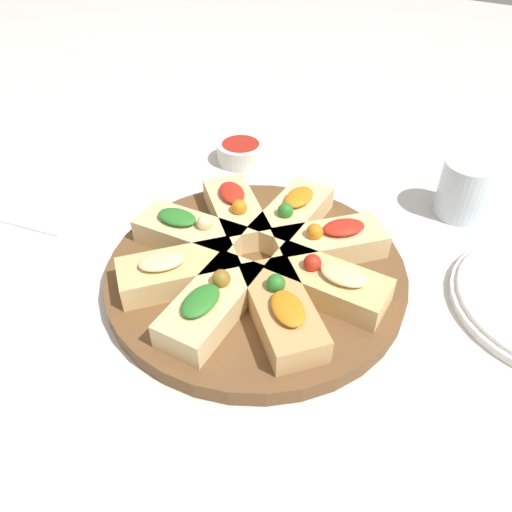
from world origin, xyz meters
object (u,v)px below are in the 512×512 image
at_px(water_glass, 465,189).
at_px(dipping_bowl, 241,152).
at_px(serving_board, 256,272).
at_px(napkin_stack, 54,198).

relative_size(water_glass, dipping_bowl, 1.03).
distance_m(serving_board, napkin_stack, 0.35).
relative_size(serving_board, dipping_bowl, 4.59).
xyz_separation_m(serving_board, napkin_stack, (0.01, -0.35, -0.01)).
bearing_deg(water_glass, dipping_bowl, -84.19).
xyz_separation_m(water_glass, dipping_bowl, (0.04, -0.35, -0.02)).
xyz_separation_m(napkin_stack, dipping_bowl, (-0.24, 0.18, 0.01)).
height_order(serving_board, water_glass, water_glass).
height_order(serving_board, dipping_bowl, dipping_bowl).
bearing_deg(napkin_stack, serving_board, 91.10).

